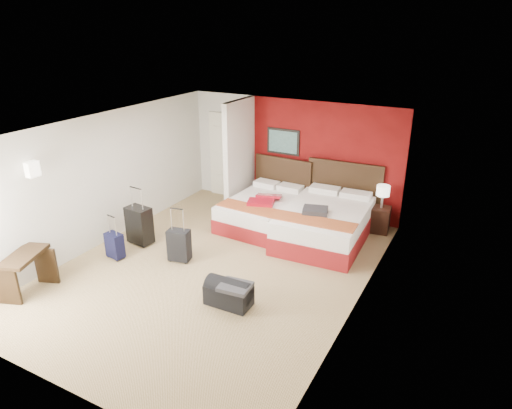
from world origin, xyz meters
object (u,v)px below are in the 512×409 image
Objects in this scene: bed_left at (263,212)px; suitcase_navy at (115,247)px; suitcase_black at (140,226)px; table_lamp at (382,197)px; duffel_bag at (229,294)px; bed_right at (325,225)px; nightstand at (380,220)px; suitcase_charcoal at (179,246)px; red_suitcase_open at (265,200)px; desk at (27,274)px.

suitcase_navy is (-1.70, -2.60, -0.05)m from bed_left.
table_lamp is at bearing 40.46° from suitcase_black.
bed_left is at bearing 106.26° from duffel_bag.
table_lamp reaches higher than bed_right.
bed_left is 2.70× the size of duffel_bag.
nightstand reaches higher than suitcase_navy.
suitcase_charcoal reaches higher than suitcase_navy.
nightstand reaches higher than duffel_bag.
suitcase_black is 2.78m from duffel_bag.
suitcase_charcoal is at bearing -127.30° from red_suitcase_open.
suitcase_black reaches higher than red_suitcase_open.
red_suitcase_open is 3.11m from suitcase_navy.
duffel_bag is (0.90, -2.89, -0.11)m from bed_left.
desk is (-4.38, -4.92, -0.42)m from table_lamp.
bed_left is 0.36m from red_suitcase_open.
duffel_bag is (0.80, -2.79, -0.44)m from red_suitcase_open.
suitcase_charcoal is at bearing -102.60° from bed_left.
suitcase_black is 2.22m from desk.
bed_left is at bearing -166.83° from nightstand.
bed_left is 2.63× the size of suitcase_black.
nightstand is 4.84m from suitcase_black.
suitcase_charcoal is 2.48m from desk.
suitcase_black is at bearing -151.93° from nightstand.
nightstand is 6.59m from desk.
duffel_bag is (1.50, -0.76, -0.11)m from suitcase_charcoal.
bed_left is 2.43m from nightstand.
suitcase_navy is 0.66× the size of duffel_bag.
table_lamp reaches higher than nightstand.
red_suitcase_open reaches higher than bed_left.
duffel_bag is at bearing -14.39° from suitcase_black.
desk is at bearing -131.65° from table_lamp.
bed_left is 2.56m from suitcase_black.
suitcase_black reaches higher than duffel_bag.
suitcase_navy is at bearing 172.66° from duffel_bag.
suitcase_charcoal is at bearing -137.46° from bed_right.
bed_right is at bearing 48.27° from suitcase_navy.
suitcase_charcoal is 1.24× the size of suitcase_navy.
table_lamp is 4.00m from duffel_bag.
nightstand is at bearing 27.86° from desk.
suitcase_navy is (-3.12, -2.51, -0.10)m from bed_right.
suitcase_navy is 2.62m from duffel_bag.
bed_right is 1.35m from red_suitcase_open.
desk is at bearing -137.97° from nightstand.
table_lamp is 6.60m from desk.
suitcase_charcoal is 1.68m from duffel_bag.
bed_left is at bearing 62.55° from suitcase_charcoal.
suitcase_charcoal reaches higher than bed_left.
suitcase_charcoal reaches higher than duffel_bag.
red_suitcase_open is 4.57m from desk.
bed_left is at bearing 66.29° from suitcase_navy.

